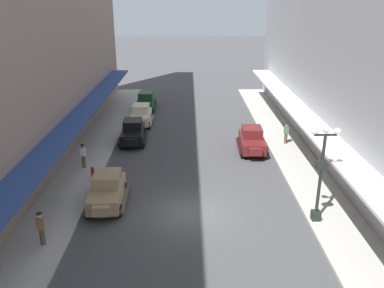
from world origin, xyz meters
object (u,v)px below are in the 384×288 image
at_px(parked_car_1, 252,139).
at_px(pedestrian_1, 41,228).
at_px(pedestrian_2, 83,155).
at_px(parked_car_0, 133,131).
at_px(fire_hydrant, 93,173).
at_px(lamp_post_with_clock, 321,170).
at_px(parked_car_4, 146,101).
at_px(parked_car_2, 107,189).
at_px(pedestrian_0, 286,133).
at_px(parked_car_3, 141,115).

distance_m(parked_car_1, pedestrian_1, 16.96).
bearing_deg(pedestrian_2, parked_car_0, 63.53).
bearing_deg(fire_hydrant, parked_car_0, 77.02).
height_order(parked_car_1, pedestrian_1, parked_car_1).
relative_size(parked_car_0, lamp_post_with_clock, 0.84).
bearing_deg(parked_car_0, parked_car_4, 89.57).
height_order(lamp_post_with_clock, pedestrian_2, lamp_post_with_clock).
bearing_deg(parked_car_2, parked_car_1, 41.19).
xyz_separation_m(parked_car_0, lamp_post_with_clock, (11.10, -12.26, 2.04)).
relative_size(parked_car_0, fire_hydrant, 5.27).
relative_size(lamp_post_with_clock, pedestrian_2, 3.09).
bearing_deg(lamp_post_with_clock, pedestrian_0, 84.78).
relative_size(pedestrian_0, pedestrian_1, 1.00).
xyz_separation_m(fire_hydrant, pedestrian_2, (-1.01, 1.80, 0.45)).
bearing_deg(parked_car_0, lamp_post_with_clock, -47.83).
bearing_deg(lamp_post_with_clock, pedestrian_1, -171.17).
height_order(parked_car_3, fire_hydrant, parked_car_3).
distance_m(parked_car_3, fire_hydrant, 11.97).
xyz_separation_m(parked_car_2, parked_car_4, (0.18, 19.94, 0.00)).
relative_size(parked_car_0, pedestrian_0, 2.59).
distance_m(lamp_post_with_clock, pedestrian_0, 11.71).
bearing_deg(pedestrian_2, parked_car_3, 74.53).
relative_size(lamp_post_with_clock, pedestrian_0, 3.09).
relative_size(fire_hydrant, pedestrian_0, 0.49).
height_order(parked_car_2, lamp_post_with_clock, lamp_post_with_clock).
bearing_deg(parked_car_0, pedestrian_1, -99.45).
relative_size(parked_car_1, pedestrian_0, 2.57).
bearing_deg(pedestrian_1, parked_car_2, 60.91).
height_order(parked_car_1, pedestrian_2, parked_car_1).
distance_m(fire_hydrant, pedestrian_2, 2.11).
bearing_deg(pedestrian_0, parked_car_0, 176.39).
bearing_deg(parked_car_0, parked_car_3, 88.57).
relative_size(parked_car_4, lamp_post_with_clock, 0.83).
height_order(parked_car_0, parked_car_3, same).
distance_m(parked_car_2, fire_hydrant, 3.50).
bearing_deg(parked_car_4, parked_car_3, -89.49).
relative_size(lamp_post_with_clock, fire_hydrant, 6.29).
bearing_deg(lamp_post_with_clock, parked_car_0, 132.17).
bearing_deg(pedestrian_0, parked_car_1, -156.07).
xyz_separation_m(parked_car_3, pedestrian_1, (-2.51, -19.05, 0.07)).
distance_m(parked_car_0, pedestrian_2, 5.97).
height_order(parked_car_0, parked_car_4, same).
bearing_deg(parked_car_4, pedestrian_2, -100.31).
bearing_deg(parked_car_2, parked_car_0, 89.40).
distance_m(lamp_post_with_clock, fire_hydrant, 13.95).
height_order(parked_car_3, lamp_post_with_clock, lamp_post_with_clock).
bearing_deg(lamp_post_with_clock, parked_car_1, 100.16).
bearing_deg(parked_car_2, lamp_post_with_clock, -10.15).
height_order(pedestrian_0, pedestrian_1, same).
xyz_separation_m(parked_car_0, fire_hydrant, (-1.65, -7.14, -0.38)).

